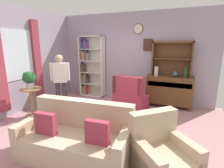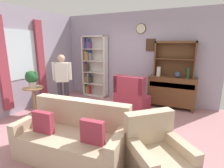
{
  "view_description": "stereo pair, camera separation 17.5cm",
  "coord_description": "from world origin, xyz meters",
  "px_view_note": "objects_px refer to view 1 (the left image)",
  "views": [
    {
      "loc": [
        1.6,
        -3.33,
        1.86
      ],
      "look_at": [
        0.1,
        0.2,
        0.95
      ],
      "focal_mm": 27.78,
      "sensor_mm": 36.0,
      "label": 1
    },
    {
      "loc": [
        1.76,
        -3.26,
        1.86
      ],
      "look_at": [
        0.1,
        0.2,
        0.95
      ],
      "focal_mm": 27.78,
      "sensor_mm": 36.0,
      "label": 2
    }
  ],
  "objects_px": {
    "sideboard": "(169,90)",
    "person_reading": "(60,79)",
    "sideboard_hutch": "(172,54)",
    "vase_round": "(175,74)",
    "bookshelf": "(90,66)",
    "couch_floral": "(77,139)",
    "armchair_floral": "(162,156)",
    "wingback_chair": "(130,99)",
    "plant_stand": "(32,99)",
    "bottle_wine": "(185,73)",
    "potted_plant_large": "(29,79)",
    "vase_tall": "(156,71)",
    "potted_plant_small": "(45,112)"
  },
  "relations": [
    {
      "from": "potted_plant_large",
      "to": "plant_stand",
      "type": "bearing_deg",
      "value": 90.89
    },
    {
      "from": "bottle_wine",
      "to": "vase_round",
      "type": "bearing_deg",
      "value": 175.05
    },
    {
      "from": "bookshelf",
      "to": "sideboard_hutch",
      "type": "height_order",
      "value": "bookshelf"
    },
    {
      "from": "sideboard_hutch",
      "to": "armchair_floral",
      "type": "bearing_deg",
      "value": -86.63
    },
    {
      "from": "sideboard_hutch",
      "to": "potted_plant_large",
      "type": "bearing_deg",
      "value": -145.42
    },
    {
      "from": "sideboard_hutch",
      "to": "wingback_chair",
      "type": "relative_size",
      "value": 1.05
    },
    {
      "from": "sideboard",
      "to": "armchair_floral",
      "type": "relative_size",
      "value": 1.2
    },
    {
      "from": "sideboard",
      "to": "armchair_floral",
      "type": "distance_m",
      "value": 2.93
    },
    {
      "from": "potted_plant_small",
      "to": "bookshelf",
      "type": "bearing_deg",
      "value": 88.31
    },
    {
      "from": "bottle_wine",
      "to": "plant_stand",
      "type": "xyz_separation_m",
      "value": [
        -3.58,
        -1.99,
        -0.62
      ]
    },
    {
      "from": "vase_tall",
      "to": "wingback_chair",
      "type": "relative_size",
      "value": 0.26
    },
    {
      "from": "vase_tall",
      "to": "plant_stand",
      "type": "xyz_separation_m",
      "value": [
        -2.8,
        -2.0,
        -0.61
      ]
    },
    {
      "from": "person_reading",
      "to": "plant_stand",
      "type": "bearing_deg",
      "value": -128.05
    },
    {
      "from": "vase_tall",
      "to": "couch_floral",
      "type": "height_order",
      "value": "vase_tall"
    },
    {
      "from": "bookshelf",
      "to": "plant_stand",
      "type": "relative_size",
      "value": 2.85
    },
    {
      "from": "bookshelf",
      "to": "vase_tall",
      "type": "distance_m",
      "value": 2.32
    },
    {
      "from": "bookshelf",
      "to": "vase_tall",
      "type": "bearing_deg",
      "value": -4.11
    },
    {
      "from": "bottle_wine",
      "to": "person_reading",
      "type": "relative_size",
      "value": 0.19
    },
    {
      "from": "bookshelf",
      "to": "couch_floral",
      "type": "distance_m",
      "value": 3.56
    },
    {
      "from": "armchair_floral",
      "to": "wingback_chair",
      "type": "xyz_separation_m",
      "value": [
        -1.08,
        2.01,
        0.09
      ]
    },
    {
      "from": "potted_plant_large",
      "to": "bottle_wine",
      "type": "bearing_deg",
      "value": 29.2
    },
    {
      "from": "vase_tall",
      "to": "person_reading",
      "type": "height_order",
      "value": "person_reading"
    },
    {
      "from": "vase_tall",
      "to": "armchair_floral",
      "type": "distance_m",
      "value": 2.99
    },
    {
      "from": "potted_plant_large",
      "to": "sideboard_hutch",
      "type": "bearing_deg",
      "value": 34.58
    },
    {
      "from": "vase_round",
      "to": "plant_stand",
      "type": "xyz_separation_m",
      "value": [
        -3.32,
        -2.02,
        -0.55
      ]
    },
    {
      "from": "potted_plant_large",
      "to": "potted_plant_small",
      "type": "relative_size",
      "value": 1.51
    },
    {
      "from": "sideboard_hutch",
      "to": "wingback_chair",
      "type": "bearing_deg",
      "value": -131.68
    },
    {
      "from": "vase_tall",
      "to": "couch_floral",
      "type": "relative_size",
      "value": 0.15
    },
    {
      "from": "vase_round",
      "to": "sideboard",
      "type": "bearing_deg",
      "value": 152.83
    },
    {
      "from": "sideboard",
      "to": "person_reading",
      "type": "relative_size",
      "value": 0.83
    },
    {
      "from": "sideboard",
      "to": "person_reading",
      "type": "height_order",
      "value": "person_reading"
    },
    {
      "from": "wingback_chair",
      "to": "person_reading",
      "type": "height_order",
      "value": "person_reading"
    },
    {
      "from": "wingback_chair",
      "to": "vase_round",
      "type": "bearing_deg",
      "value": 39.08
    },
    {
      "from": "sideboard_hutch",
      "to": "person_reading",
      "type": "relative_size",
      "value": 0.71
    },
    {
      "from": "plant_stand",
      "to": "potted_plant_large",
      "type": "height_order",
      "value": "potted_plant_large"
    },
    {
      "from": "potted_plant_large",
      "to": "person_reading",
      "type": "height_order",
      "value": "person_reading"
    },
    {
      "from": "sideboard_hutch",
      "to": "vase_round",
      "type": "xyz_separation_m",
      "value": [
        0.13,
        -0.18,
        -0.55
      ]
    },
    {
      "from": "plant_stand",
      "to": "potted_plant_large",
      "type": "xyz_separation_m",
      "value": [
        0.0,
        -0.01,
        0.54
      ]
    },
    {
      "from": "vase_round",
      "to": "wingback_chair",
      "type": "xyz_separation_m",
      "value": [
        -1.03,
        -0.84,
        -0.62
      ]
    },
    {
      "from": "couch_floral",
      "to": "vase_tall",
      "type": "bearing_deg",
      "value": 75.09
    },
    {
      "from": "bookshelf",
      "to": "potted_plant_large",
      "type": "distance_m",
      "value": 2.23
    },
    {
      "from": "sideboard",
      "to": "potted_plant_small",
      "type": "height_order",
      "value": "sideboard"
    },
    {
      "from": "sideboard",
      "to": "couch_floral",
      "type": "xyz_separation_m",
      "value": [
        -1.18,
        -3.04,
        -0.2
      ]
    },
    {
      "from": "vase_round",
      "to": "armchair_floral",
      "type": "relative_size",
      "value": 0.16
    },
    {
      "from": "sideboard_hutch",
      "to": "vase_round",
      "type": "bearing_deg",
      "value": -53.52
    },
    {
      "from": "sideboard",
      "to": "person_reading",
      "type": "distance_m",
      "value": 3.13
    },
    {
      "from": "potted_plant_small",
      "to": "armchair_floral",
      "type": "bearing_deg",
      "value": -15.55
    },
    {
      "from": "wingback_chair",
      "to": "sideboard",
      "type": "bearing_deg",
      "value": 45.08
    },
    {
      "from": "vase_round",
      "to": "armchair_floral",
      "type": "xyz_separation_m",
      "value": [
        0.05,
        -2.85,
        -0.72
      ]
    },
    {
      "from": "plant_stand",
      "to": "bottle_wine",
      "type": "bearing_deg",
      "value": 29.11
    }
  ]
}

